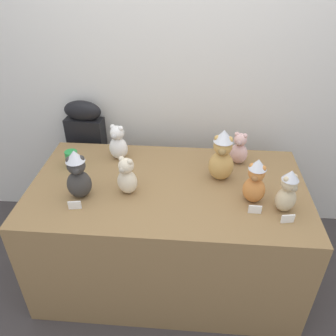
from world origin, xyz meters
name	(u,v)px	position (x,y,z in m)	size (l,w,h in m)	color
ground_plane	(165,300)	(0.00, 0.00, 0.00)	(10.00, 10.00, 0.00)	#3D3838
wall_back	(176,62)	(0.00, 0.96, 1.30)	(7.00, 0.08, 2.60)	silver
display_table	(168,231)	(0.00, 0.25, 0.38)	(1.66, 0.91, 0.77)	olive
instrument_case	(90,162)	(-0.67, 0.84, 0.53)	(0.29, 0.15, 1.04)	black
teddy_bear_ginger	(255,181)	(0.49, 0.14, 0.90)	(0.15, 0.14, 0.27)	#D17F3D
teddy_bear_blush	(239,149)	(0.44, 0.53, 0.87)	(0.14, 0.13, 0.22)	beige
teddy_bear_charcoal	(78,175)	(-0.49, 0.10, 0.92)	(0.16, 0.15, 0.30)	#383533
teddy_bear_cream	(127,177)	(-0.23, 0.16, 0.88)	(0.15, 0.14, 0.23)	beige
teddy_bear_honey	(222,156)	(0.31, 0.34, 0.93)	(0.17, 0.15, 0.33)	tan
teddy_bear_snow	(118,143)	(-0.35, 0.53, 0.88)	(0.15, 0.14, 0.24)	white
teddy_bear_sand	(287,191)	(0.65, 0.07, 0.90)	(0.15, 0.14, 0.26)	#CCB78E
party_cup_green	(72,159)	(-0.63, 0.40, 0.82)	(0.08, 0.08, 0.11)	#238C3D
name_card_front_left	(75,205)	(-0.49, -0.01, 0.79)	(0.07, 0.01, 0.05)	white
name_card_front_middle	(255,209)	(0.49, 0.03, 0.79)	(0.07, 0.01, 0.05)	white
name_card_front_right	(288,219)	(0.64, -0.03, 0.79)	(0.07, 0.01, 0.05)	white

